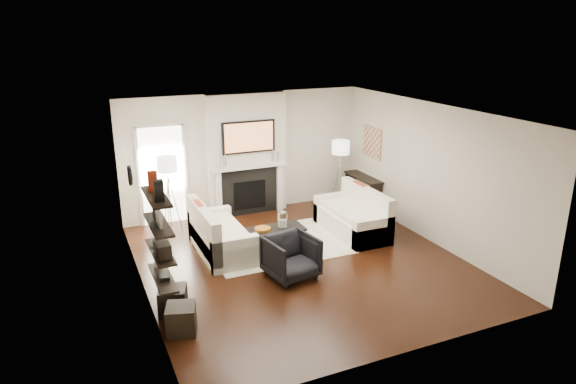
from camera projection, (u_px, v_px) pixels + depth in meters
name	position (u px, v px, depth m)	size (l,w,h in m)	color
room_envelope	(302.00, 191.00, 8.85)	(6.00, 6.00, 6.00)	black
chimney_breast	(247.00, 155.00, 11.35)	(1.80, 0.25, 2.70)	silver
fireplace_surround	(250.00, 192.00, 11.49)	(1.30, 0.02, 1.04)	black
firebox	(250.00, 195.00, 11.51)	(0.75, 0.02, 0.65)	black
mantel_pilaster_l	(219.00, 195.00, 11.18)	(0.12, 0.08, 1.10)	white
mantel_pilaster_r	(280.00, 187.00, 11.73)	(0.12, 0.08, 1.10)	white
mantel_shelf	(250.00, 167.00, 11.26)	(1.70, 0.18, 0.07)	white
tv_body	(249.00, 137.00, 11.08)	(1.20, 0.06, 0.70)	black
tv_screen	(249.00, 137.00, 11.05)	(1.10, 0.01, 0.62)	#BF723F
candlestick_l_tall	(225.00, 161.00, 11.00)	(0.04, 0.04, 0.30)	silver
candlestick_l_short	(219.00, 163.00, 10.96)	(0.04, 0.04, 0.24)	silver
candlestick_r_tall	(273.00, 156.00, 11.43)	(0.04, 0.04, 0.30)	silver
candlestick_r_short	(278.00, 157.00, 11.49)	(0.04, 0.04, 0.24)	silver
hallway_panel	(163.00, 176.00, 10.83)	(0.90, 0.02, 2.10)	white
door_trim_l	(139.00, 179.00, 10.63)	(0.06, 0.06, 2.16)	white
door_trim_r	(185.00, 173.00, 10.99)	(0.06, 0.06, 2.16)	white
door_trim_top	(159.00, 125.00, 10.48)	(1.02, 0.06, 0.06)	white
rug	(275.00, 244.00, 9.99)	(2.60, 2.00, 0.01)	beige
loveseat_left_base	(222.00, 242.00, 9.61)	(0.85, 1.80, 0.42)	white
loveseat_left_back	(204.00, 229.00, 9.38)	(0.18, 1.80, 0.80)	white
loveseat_left_arm_n	(235.00, 254.00, 8.87)	(0.85, 0.18, 0.60)	white
loveseat_left_arm_s	(210.00, 223.00, 10.28)	(0.85, 0.18, 0.60)	white
loveseat_left_cushion	(224.00, 228.00, 9.54)	(0.63, 1.44, 0.10)	white
pillow_left_orange	(199.00, 213.00, 9.58)	(0.10, 0.42, 0.42)	#B33216
pillow_left_charcoal	(207.00, 224.00, 9.06)	(0.10, 0.40, 0.40)	black
loveseat_right_base	(351.00, 223.00, 10.51)	(0.85, 1.80, 0.42)	white
loveseat_right_back	(366.00, 206.00, 10.54)	(0.18, 1.80, 0.80)	white
loveseat_right_arm_n	(373.00, 233.00, 9.78)	(0.85, 0.18, 0.60)	white
loveseat_right_arm_s	(333.00, 207.00, 11.19)	(0.85, 0.18, 0.60)	white
loveseat_right_cushion	(350.00, 212.00, 10.41)	(0.63, 1.44, 0.10)	white
pillow_right_orange	(359.00, 193.00, 10.74)	(0.10, 0.42, 0.42)	#B33216
pillow_right_charcoal	(375.00, 202.00, 10.22)	(0.10, 0.40, 0.40)	black
coffee_table	(275.00, 229.00, 9.69)	(1.10, 0.55, 0.04)	black
coffee_leg_nw	(254.00, 248.00, 9.37)	(0.02, 0.02, 0.38)	silver
coffee_leg_ne	(304.00, 239.00, 9.76)	(0.02, 0.02, 0.38)	silver
coffee_leg_sw	(246.00, 240.00, 9.76)	(0.02, 0.02, 0.38)	silver
coffee_leg_se	(294.00, 231.00, 10.14)	(0.02, 0.02, 0.38)	silver
hurricane_glass	(282.00, 220.00, 9.70)	(0.18, 0.18, 0.32)	white
hurricane_candle	(282.00, 223.00, 9.72)	(0.11, 0.11, 0.17)	white
copper_bowl	(263.00, 229.00, 9.58)	(0.30, 0.30, 0.05)	#BB781F
armchair	(291.00, 255.00, 8.60)	(0.78, 0.73, 0.80)	black
lamp_left_post	(170.00, 205.00, 10.43)	(0.02, 0.02, 1.20)	silver
lamp_left_shade	(167.00, 164.00, 10.17)	(0.40, 0.40, 0.30)	white
lamp_left_leg_a	(175.00, 204.00, 10.48)	(0.02, 0.02, 1.25)	silver
lamp_left_leg_b	(166.00, 203.00, 10.49)	(0.02, 0.02, 1.25)	silver
lamp_left_leg_c	(168.00, 206.00, 10.33)	(0.02, 0.02, 1.25)	silver
lamp_right_post	(340.00, 183.00, 11.86)	(0.02, 0.02, 1.20)	silver
lamp_right_shade	(341.00, 147.00, 11.60)	(0.40, 0.40, 0.30)	white
lamp_right_leg_a	(344.00, 183.00, 11.90)	(0.02, 0.02, 1.25)	silver
lamp_right_leg_b	(336.00, 182.00, 11.92)	(0.02, 0.02, 1.25)	silver
lamp_right_leg_c	(340.00, 185.00, 11.76)	(0.02, 0.02, 1.25)	silver
console_top	(363.00, 177.00, 11.86)	(0.35, 1.20, 0.04)	black
console_leg_n	(376.00, 200.00, 11.50)	(0.30, 0.04, 0.71)	black
console_leg_s	(351.00, 186.00, 12.45)	(0.30, 0.04, 0.71)	black
wall_art	(372.00, 142.00, 11.62)	(0.03, 0.70, 0.70)	tan
shelf_bottom	(163.00, 278.00, 7.17)	(0.25, 1.00, 0.04)	black
shelf_lower	(161.00, 252.00, 7.05)	(0.25, 1.00, 0.04)	black
shelf_upper	(158.00, 225.00, 6.93)	(0.25, 1.00, 0.04)	black
shelf_top	(156.00, 197.00, 6.80)	(0.25, 1.00, 0.04)	black
decor_magfile_a	(159.00, 191.00, 6.53)	(0.12, 0.10, 0.28)	black
decor_magfile_b	(153.00, 181.00, 6.92)	(0.12, 0.10, 0.28)	#B33216
decor_frame_a	(159.00, 218.00, 6.82)	(0.04, 0.30, 0.22)	white
decor_frame_b	(155.00, 212.00, 7.09)	(0.04, 0.22, 0.18)	black
decor_wine_rack	(163.00, 250.00, 6.80)	(0.18, 0.25, 0.20)	black
decor_box_small	(159.00, 243.00, 7.14)	(0.15, 0.12, 0.12)	black
decor_books	(163.00, 277.00, 7.11)	(0.14, 0.20, 0.05)	black
decor_box_tall	(158.00, 261.00, 7.44)	(0.10, 0.10, 0.18)	white
clock_rim	(130.00, 176.00, 8.48)	(0.34, 0.34, 0.04)	black
clock_face	(131.00, 176.00, 8.49)	(0.29, 0.29, 0.01)	white
ottoman_near	(173.00, 300.00, 7.57)	(0.40, 0.40, 0.40)	black
ottoman_far	(181.00, 319.00, 7.08)	(0.40, 0.40, 0.40)	black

